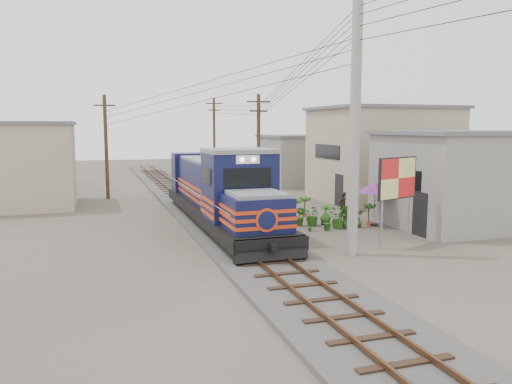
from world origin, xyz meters
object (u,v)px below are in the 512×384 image
object	(u,v)px
billboard	(397,180)
locomotive	(219,192)
market_umbrella	(375,188)
vendor	(343,206)

from	to	relation	value
billboard	locomotive	bearing A→B (deg)	113.06
locomotive	market_umbrella	bearing A→B (deg)	-17.05
locomotive	market_umbrella	size ratio (longest dim) A/B	6.28
billboard	vendor	world-z (taller)	billboard
locomotive	vendor	size ratio (longest dim) A/B	10.26
locomotive	billboard	xyz separation A→B (m)	(5.97, -6.19, 1.03)
vendor	billboard	bearing A→B (deg)	61.54
billboard	market_umbrella	xyz separation A→B (m)	(1.37, 3.94, -0.81)
billboard	vendor	size ratio (longest dim) A/B	2.44
locomotive	vendor	xyz separation A→B (m)	(6.58, -0.39, -0.93)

